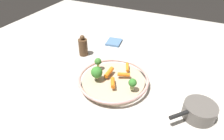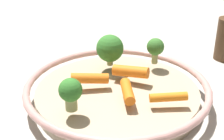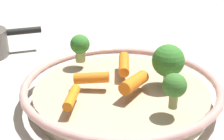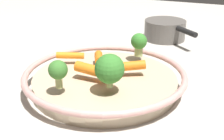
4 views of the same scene
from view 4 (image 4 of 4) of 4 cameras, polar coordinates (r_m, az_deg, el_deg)
The scene contains 10 objects.
ground_plane at distance 0.65m, azimuth -1.34°, elevation -3.57°, with size 2.19×2.19×0.00m, color #B7B2A8.
serving_bowl at distance 0.64m, azimuth -1.36°, elevation -1.73°, with size 0.35×0.35×0.04m.
baby_carrot_right at distance 0.61m, azimuth -3.99°, elevation 0.03°, with size 0.02×0.02×0.07m, color orange.
baby_carrot_near_rim at distance 0.63m, azimuth 3.27°, elevation 0.76°, with size 0.02×0.02×0.07m, color orange.
baby_carrot_back at distance 0.70m, azimuth -8.01°, elevation 2.77°, with size 0.02×0.02×0.06m, color orange.
baby_carrot_center at distance 0.68m, azimuth -2.55°, elevation 2.37°, with size 0.02×0.02×0.06m, color orange.
broccoli_floret_edge at distance 0.71m, azimuth 5.18°, elevation 5.27°, with size 0.04×0.04×0.06m.
broccoli_floret_mid at distance 0.55m, azimuth -0.47°, elevation 0.21°, with size 0.06×0.06×0.07m.
broccoli_floret_large at distance 0.55m, azimuth -10.30°, elevation -0.14°, with size 0.04×0.04×0.06m.
saucepan at distance 0.99m, azimuth 10.14°, elevation 7.58°, with size 0.18×0.17×0.06m.
Camera 4 is at (0.24, -0.53, 0.30)m, focal length 47.72 mm.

